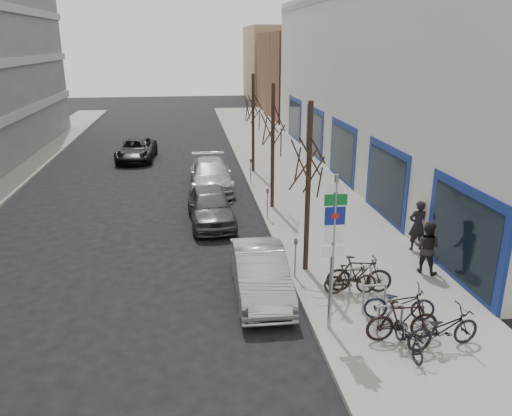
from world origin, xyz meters
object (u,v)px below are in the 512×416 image
object	(u,v)px
tree_near	(309,148)
bike_far_inner	(350,279)
tree_far	(253,100)
bike_far_curb	(444,326)
highway_sign_pole	(333,245)
bike_near_left	(409,334)
parked_car_front	(260,273)
parked_car_mid	(210,206)
parked_car_back	(211,175)
bike_near_right	(403,320)
pedestrian_far	(427,247)
bike_rack	(374,295)
tree_mid	(273,117)
bike_mid_curb	(400,300)
pedestrian_near	(418,226)
bike_mid_inner	(359,274)
lane_car	(136,150)
meter_back	(251,168)
meter_front	(295,254)
meter_mid	(267,200)

from	to	relation	value
tree_near	bike_far_inner	size ratio (longest dim) A/B	3.52
tree_far	bike_far_curb	distance (m)	18.16
highway_sign_pole	tree_near	world-z (taller)	tree_near
bike_near_left	parked_car_front	distance (m)	4.62
parked_car_mid	parked_car_back	xyz separation A→B (m)	(0.27, 5.01, -0.01)
bike_near_right	bike_far_inner	world-z (taller)	bike_near_right
pedestrian_far	parked_car_back	bearing A→B (deg)	-19.39
bike_rack	pedestrian_far	size ratio (longest dim) A/B	1.33
tree_far	pedestrian_far	world-z (taller)	tree_far
tree_mid	bike_near_right	world-z (taller)	tree_mid
bike_mid_curb	bike_far_inner	bearing A→B (deg)	39.56
bike_near_right	bike_rack	bearing A→B (deg)	9.76
tree_near	parked_car_mid	bearing A→B (deg)	118.34
parked_car_front	parked_car_mid	size ratio (longest dim) A/B	0.97
tree_near	tree_far	bearing A→B (deg)	90.00
parked_car_mid	pedestrian_near	size ratio (longest dim) A/B	2.41
highway_sign_pole	bike_near_left	bearing A→B (deg)	-38.16
bike_rack	bike_mid_inner	bearing A→B (deg)	91.16
parked_car_mid	bike_rack	bearing A→B (deg)	-66.94
parked_car_back	tree_far	bearing A→B (deg)	47.52
bike_mid_inner	parked_car_front	distance (m)	2.87
bike_near_right	lane_car	world-z (taller)	lane_car
parked_car_front	tree_far	bearing A→B (deg)	84.11
bike_rack	lane_car	xyz separation A→B (m)	(-8.06, 20.30, 0.00)
tree_mid	lane_car	xyz separation A→B (m)	(-6.86, 10.90, -3.44)
bike_rack	bike_far_curb	xyz separation A→B (m)	(1.04, -1.80, 0.08)
meter_back	bike_near_right	distance (m)	14.89
tree_near	parked_car_back	size ratio (longest dim) A/B	1.09
bike_mid_curb	tree_mid	bearing A→B (deg)	21.33
bike_near_right	parked_car_front	bearing A→B (deg)	46.68
meter_back	pedestrian_near	xyz separation A→B (m)	(4.65, -9.50, 0.14)
bike_far_curb	parked_car_front	bearing A→B (deg)	39.49
bike_near_right	lane_car	size ratio (longest dim) A/B	0.39
pedestrian_near	parked_car_mid	bearing A→B (deg)	-29.56
bike_far_inner	parked_car_front	size ratio (longest dim) A/B	0.37
bike_near_right	highway_sign_pole	bearing A→B (deg)	65.90
meter_front	bike_near_left	world-z (taller)	meter_front
highway_sign_pole	meter_mid	bearing A→B (deg)	91.68
meter_mid	bike_far_curb	world-z (taller)	meter_mid
pedestrian_near	lane_car	bearing A→B (deg)	-54.75
meter_mid	bike_mid_curb	size ratio (longest dim) A/B	0.69
tree_far	bike_far_inner	distance (m)	15.24
meter_back	parked_car_back	world-z (taller)	parked_car_back
tree_mid	meter_front	xyz separation A→B (m)	(-0.45, -7.00, -3.19)
tree_far	bike_far_curb	xyz separation A→B (m)	(2.24, -17.70, -3.36)
parked_car_mid	pedestrian_far	xyz separation A→B (m)	(6.49, -5.90, 0.26)
tree_near	meter_front	distance (m)	3.26
bike_mid_curb	lane_car	size ratio (longest dim) A/B	0.39
parked_car_front	lane_car	size ratio (longest dim) A/B	0.89
bike_mid_inner	bike_far_curb	xyz separation A→B (m)	(1.06, -2.96, 0.01)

